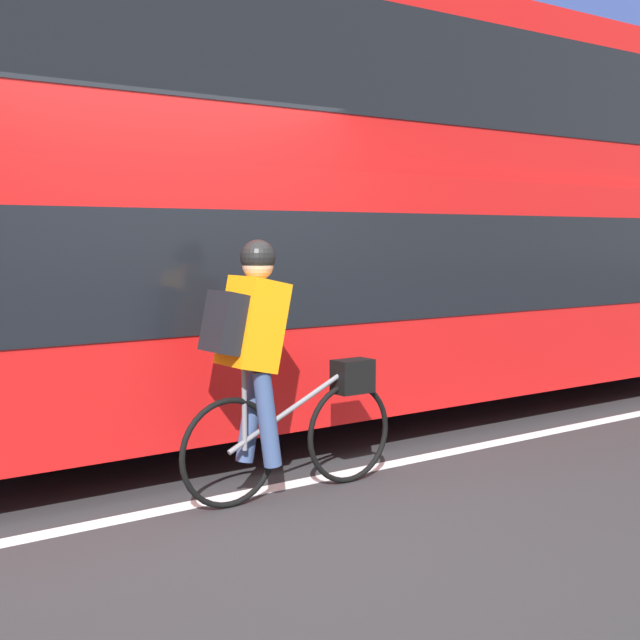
% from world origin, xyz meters
% --- Properties ---
extents(ground_plane, '(80.00, 80.00, 0.00)m').
position_xyz_m(ground_plane, '(0.00, 0.00, 0.00)').
color(ground_plane, '#2D2D30').
extents(road_center_line, '(50.00, 0.14, 0.01)m').
position_xyz_m(road_center_line, '(0.00, 0.14, 0.00)').
color(road_center_line, silver).
rests_on(road_center_line, ground_plane).
extents(bus, '(9.65, 2.47, 3.54)m').
position_xyz_m(bus, '(2.69, 1.62, 1.96)').
color(bus, black).
rests_on(bus, ground_plane).
extents(cyclist_on_bike, '(1.58, 0.32, 1.60)m').
position_xyz_m(cyclist_on_bike, '(0.29, -0.04, 0.86)').
color(cyclist_on_bike, black).
rests_on(cyclist_on_bike, ground_plane).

